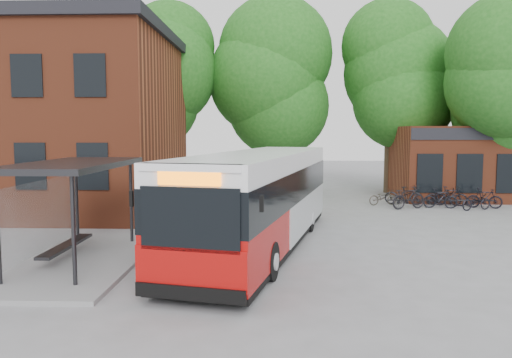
{
  "coord_description": "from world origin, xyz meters",
  "views": [
    {
      "loc": [
        1.06,
        -14.62,
        3.7
      ],
      "look_at": [
        0.41,
        3.35,
        2.0
      ],
      "focal_mm": 35.0,
      "sensor_mm": 36.0,
      "label": 1
    }
  ],
  "objects_px": {
    "bicycle_0": "(383,197)",
    "bicycle_2": "(404,195)",
    "bicycle_5": "(450,196)",
    "city_bus": "(261,200)",
    "bicycle_4": "(444,196)",
    "bicycle_6": "(476,201)",
    "bus_shelter": "(75,213)",
    "bicycle_1": "(409,198)",
    "bicycle_3": "(440,198)",
    "bicycle_7": "(484,198)"
  },
  "relations": [
    {
      "from": "bicycle_5",
      "to": "bicycle_7",
      "type": "bearing_deg",
      "value": -102.64
    },
    {
      "from": "bicycle_7",
      "to": "bicycle_3",
      "type": "bearing_deg",
      "value": 108.1
    },
    {
      "from": "bicycle_3",
      "to": "bicycle_5",
      "type": "relative_size",
      "value": 0.98
    },
    {
      "from": "bicycle_1",
      "to": "bicycle_7",
      "type": "height_order",
      "value": "bicycle_1"
    },
    {
      "from": "city_bus",
      "to": "bicycle_0",
      "type": "bearing_deg",
      "value": 70.7
    },
    {
      "from": "city_bus",
      "to": "bicycle_4",
      "type": "height_order",
      "value": "city_bus"
    },
    {
      "from": "bicycle_6",
      "to": "city_bus",
      "type": "bearing_deg",
      "value": 106.09
    },
    {
      "from": "city_bus",
      "to": "bicycle_3",
      "type": "xyz_separation_m",
      "value": [
        8.51,
        8.57,
        -1.05
      ]
    },
    {
      "from": "bicycle_4",
      "to": "city_bus",
      "type": "bearing_deg",
      "value": 151.8
    },
    {
      "from": "bicycle_6",
      "to": "bicycle_5",
      "type": "bearing_deg",
      "value": 5.31
    },
    {
      "from": "bus_shelter",
      "to": "city_bus",
      "type": "xyz_separation_m",
      "value": [
        5.15,
        2.14,
        0.08
      ]
    },
    {
      "from": "bicycle_1",
      "to": "bicycle_4",
      "type": "relative_size",
      "value": 1.09
    },
    {
      "from": "bicycle_4",
      "to": "bicycle_6",
      "type": "relative_size",
      "value": 1.02
    },
    {
      "from": "bicycle_0",
      "to": "bicycle_5",
      "type": "xyz_separation_m",
      "value": [
        3.32,
        -0.17,
        0.09
      ]
    },
    {
      "from": "city_bus",
      "to": "bicycle_5",
      "type": "relative_size",
      "value": 7.38
    },
    {
      "from": "bicycle_5",
      "to": "city_bus",
      "type": "bearing_deg",
      "value": 150.42
    },
    {
      "from": "bicycle_2",
      "to": "bicycle_6",
      "type": "relative_size",
      "value": 1.14
    },
    {
      "from": "bicycle_0",
      "to": "bicycle_4",
      "type": "height_order",
      "value": "bicycle_4"
    },
    {
      "from": "bicycle_0",
      "to": "bicycle_2",
      "type": "relative_size",
      "value": 0.8
    },
    {
      "from": "bus_shelter",
      "to": "bicycle_7",
      "type": "bearing_deg",
      "value": 34.28
    },
    {
      "from": "bus_shelter",
      "to": "bicycle_4",
      "type": "xyz_separation_m",
      "value": [
        14.17,
        11.75,
        -1.01
      ]
    },
    {
      "from": "city_bus",
      "to": "bicycle_3",
      "type": "relative_size",
      "value": 7.5
    },
    {
      "from": "bus_shelter",
      "to": "bicycle_0",
      "type": "distance_m",
      "value": 16.13
    },
    {
      "from": "city_bus",
      "to": "bicycle_6",
      "type": "xyz_separation_m",
      "value": [
        10.0,
        7.97,
        -1.09
      ]
    },
    {
      "from": "bicycle_1",
      "to": "bicycle_2",
      "type": "bearing_deg",
      "value": -29.2
    },
    {
      "from": "bicycle_0",
      "to": "bicycle_2",
      "type": "distance_m",
      "value": 1.15
    },
    {
      "from": "city_bus",
      "to": "bicycle_7",
      "type": "xyz_separation_m",
      "value": [
        10.65,
        8.63,
        -1.04
      ]
    },
    {
      "from": "city_bus",
      "to": "bicycle_0",
      "type": "distance_m",
      "value": 11.29
    },
    {
      "from": "bicycle_2",
      "to": "bicycle_3",
      "type": "height_order",
      "value": "bicycle_2"
    },
    {
      "from": "bicycle_0",
      "to": "bicycle_1",
      "type": "distance_m",
      "value": 1.61
    },
    {
      "from": "bicycle_1",
      "to": "bicycle_4",
      "type": "bearing_deg",
      "value": -79.77
    },
    {
      "from": "bus_shelter",
      "to": "bicycle_2",
      "type": "relative_size",
      "value": 3.71
    },
    {
      "from": "bicycle_2",
      "to": "bicycle_6",
      "type": "height_order",
      "value": "bicycle_2"
    },
    {
      "from": "bicycle_2",
      "to": "bicycle_4",
      "type": "distance_m",
      "value": 1.97
    },
    {
      "from": "bicycle_1",
      "to": "bicycle_4",
      "type": "height_order",
      "value": "bicycle_1"
    },
    {
      "from": "bicycle_2",
      "to": "bicycle_4",
      "type": "xyz_separation_m",
      "value": [
        1.96,
        -0.17,
        -0.05
      ]
    },
    {
      "from": "bicycle_1",
      "to": "bicycle_0",
      "type": "bearing_deg",
      "value": 13.0
    },
    {
      "from": "bicycle_0",
      "to": "bicycle_1",
      "type": "xyz_separation_m",
      "value": [
        0.94,
        -1.3,
        0.15
      ]
    },
    {
      "from": "bicycle_1",
      "to": "bicycle_6",
      "type": "distance_m",
      "value": 3.12
    },
    {
      "from": "bicycle_4",
      "to": "bicycle_7",
      "type": "xyz_separation_m",
      "value": [
        1.63,
        -0.99,
        0.05
      ]
    },
    {
      "from": "city_bus",
      "to": "bicycle_5",
      "type": "distance_m",
      "value": 13.21
    },
    {
      "from": "bicycle_3",
      "to": "bicycle_6",
      "type": "bearing_deg",
      "value": -101.86
    },
    {
      "from": "bicycle_3",
      "to": "city_bus",
      "type": "bearing_deg",
      "value": 144.98
    },
    {
      "from": "bicycle_6",
      "to": "bicycle_7",
      "type": "distance_m",
      "value": 0.93
    },
    {
      "from": "bicycle_2",
      "to": "bicycle_1",
      "type": "bearing_deg",
      "value": -169.67
    },
    {
      "from": "bicycle_1",
      "to": "bicycle_3",
      "type": "relative_size",
      "value": 1.15
    },
    {
      "from": "bicycle_5",
      "to": "bicycle_6",
      "type": "distance_m",
      "value": 1.57
    },
    {
      "from": "bicycle_4",
      "to": "bicycle_5",
      "type": "xyz_separation_m",
      "value": [
        0.24,
        -0.26,
        0.05
      ]
    },
    {
      "from": "bus_shelter",
      "to": "city_bus",
      "type": "distance_m",
      "value": 5.57
    },
    {
      "from": "bicycle_1",
      "to": "bicycle_5",
      "type": "height_order",
      "value": "bicycle_1"
    }
  ]
}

